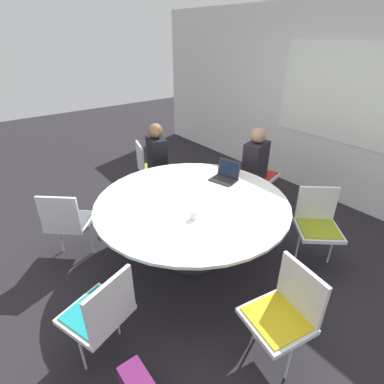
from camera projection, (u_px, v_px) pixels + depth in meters
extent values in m
plane|color=black|center=(192.00, 257.00, 3.44)|extent=(16.00, 16.00, 0.00)
cube|color=silver|center=(337.00, 108.00, 4.18)|extent=(8.00, 0.06, 2.70)
cube|color=white|center=(339.00, 93.00, 4.07)|extent=(1.80, 0.01, 1.30)
cylinder|color=#333333|center=(192.00, 257.00, 3.44)|extent=(0.57, 0.57, 0.02)
cylinder|color=#333333|center=(192.00, 231.00, 3.26)|extent=(0.14, 0.14, 0.70)
cylinder|color=white|center=(192.00, 202.00, 3.09)|extent=(1.99, 1.99, 0.03)
cube|color=silver|center=(261.00, 176.00, 4.38)|extent=(0.52, 0.53, 0.04)
cube|color=red|center=(261.00, 174.00, 4.37)|extent=(0.45, 0.47, 0.01)
cube|color=silver|center=(251.00, 159.00, 4.38)|extent=(0.13, 0.41, 0.40)
cylinder|color=silver|center=(265.00, 185.00, 4.61)|extent=(0.02, 0.02, 0.41)
cylinder|color=silver|center=(254.00, 194.00, 4.36)|extent=(0.02, 0.02, 0.41)
cube|color=silver|center=(154.00, 169.00, 4.59)|extent=(0.54, 0.53, 0.04)
cube|color=olive|center=(154.00, 168.00, 4.58)|extent=(0.48, 0.47, 0.01)
cube|color=silver|center=(140.00, 157.00, 4.43)|extent=(0.41, 0.15, 0.40)
cylinder|color=silver|center=(152.00, 178.00, 4.85)|extent=(0.02, 0.02, 0.41)
cylinder|color=silver|center=(158.00, 187.00, 4.55)|extent=(0.02, 0.02, 0.41)
cube|color=silver|center=(71.00, 222.00, 3.32)|extent=(0.61, 0.61, 0.04)
cube|color=#4C5156|center=(71.00, 220.00, 3.31)|extent=(0.53, 0.54, 0.01)
cube|color=silver|center=(59.00, 214.00, 3.05)|extent=(0.30, 0.33, 0.40)
cylinder|color=silver|center=(60.00, 237.00, 3.44)|extent=(0.02, 0.02, 0.41)
cylinder|color=silver|center=(91.00, 239.00, 3.42)|extent=(0.02, 0.02, 0.41)
cube|color=silver|center=(96.00, 314.00, 2.24)|extent=(0.55, 0.56, 0.04)
cube|color=teal|center=(96.00, 311.00, 2.22)|extent=(0.48, 0.49, 0.01)
cube|color=silver|center=(111.00, 304.00, 2.04)|extent=(0.17, 0.40, 0.40)
cylinder|color=silver|center=(82.00, 352.00, 2.21)|extent=(0.02, 0.02, 0.41)
cylinder|color=silver|center=(117.00, 317.00, 2.48)|extent=(0.02, 0.02, 0.41)
cube|color=silver|center=(276.00, 321.00, 2.18)|extent=(0.51, 0.49, 0.04)
cube|color=gold|center=(277.00, 318.00, 2.17)|extent=(0.45, 0.43, 0.01)
cube|color=silver|center=(301.00, 290.00, 2.16)|extent=(0.42, 0.11, 0.40)
cylinder|color=silver|center=(289.00, 361.00, 2.15)|extent=(0.02, 0.02, 0.41)
cylinder|color=silver|center=(257.00, 323.00, 2.43)|extent=(0.02, 0.02, 0.41)
cube|color=silver|center=(318.00, 230.00, 3.17)|extent=(0.61, 0.61, 0.04)
cube|color=olive|center=(319.00, 228.00, 3.16)|extent=(0.53, 0.53, 0.01)
cube|color=silver|center=(317.00, 203.00, 3.24)|extent=(0.30, 0.34, 0.40)
cylinder|color=silver|center=(331.00, 248.00, 3.27)|extent=(0.02, 0.02, 0.41)
cylinder|color=silver|center=(298.00, 247.00, 3.29)|extent=(0.02, 0.02, 0.41)
cylinder|color=#231E28|center=(261.00, 194.00, 4.32)|extent=(0.10, 0.10, 0.45)
cylinder|color=#231E28|center=(255.00, 199.00, 4.19)|extent=(0.10, 0.10, 0.45)
cube|color=#231E28|center=(255.00, 162.00, 4.07)|extent=(0.30, 0.40, 0.55)
sphere|color=#A87A5B|center=(258.00, 135.00, 3.90)|extent=(0.20, 0.20, 0.20)
cylinder|color=black|center=(163.00, 184.00, 4.60)|extent=(0.10, 0.10, 0.45)
cylinder|color=black|center=(167.00, 189.00, 4.45)|extent=(0.10, 0.10, 0.45)
cube|color=black|center=(157.00, 156.00, 4.26)|extent=(0.41, 0.31, 0.55)
sphere|color=brown|center=(155.00, 131.00, 4.08)|extent=(0.20, 0.20, 0.20)
cube|color=#232326|center=(224.00, 180.00, 3.50)|extent=(0.33, 0.29, 0.02)
cube|color=#232326|center=(229.00, 168.00, 3.52)|extent=(0.29, 0.12, 0.20)
cube|color=black|center=(229.00, 169.00, 3.52)|extent=(0.26, 0.10, 0.17)
cylinder|color=white|center=(194.00, 215.00, 2.77)|extent=(0.07, 0.07, 0.09)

